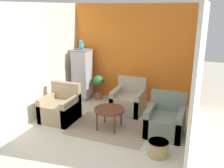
% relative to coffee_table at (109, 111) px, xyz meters
% --- Properties ---
extents(ground_plane, '(20.00, 20.00, 0.00)m').
position_rel_coffee_table_xyz_m(ground_plane, '(-0.06, -1.37, -0.44)').
color(ground_plane, beige).
rests_on(ground_plane, ground).
extents(wall_back_accent, '(3.81, 0.06, 2.78)m').
position_rel_coffee_table_xyz_m(wall_back_accent, '(-0.06, 2.03, 0.95)').
color(wall_back_accent, orange).
rests_on(wall_back_accent, ground_plane).
extents(wall_left, '(0.06, 3.38, 2.78)m').
position_rel_coffee_table_xyz_m(wall_left, '(-1.93, 0.32, 0.95)').
color(wall_left, beige).
rests_on(wall_left, ground_plane).
extents(wall_right, '(0.06, 3.38, 2.78)m').
position_rel_coffee_table_xyz_m(wall_right, '(1.81, 0.32, 0.95)').
color(wall_right, beige).
rests_on(wall_right, ground_plane).
extents(area_rug, '(1.77, 1.29, 0.01)m').
position_rel_coffee_table_xyz_m(area_rug, '(-0.00, 0.00, -0.43)').
color(area_rug, gray).
rests_on(area_rug, ground_plane).
extents(coffee_table, '(0.69, 0.69, 0.49)m').
position_rel_coffee_table_xyz_m(coffee_table, '(0.00, 0.00, 0.00)').
color(coffee_table, '#512D1E').
rests_on(coffee_table, ground_plane).
extents(armchair_left, '(0.78, 0.80, 0.89)m').
position_rel_coffee_table_xyz_m(armchair_left, '(-1.29, -0.01, -0.15)').
color(armchair_left, '#9E896B').
rests_on(armchair_left, ground_plane).
extents(armchair_right, '(0.78, 0.80, 0.89)m').
position_rel_coffee_table_xyz_m(armchair_right, '(1.23, 0.23, -0.15)').
color(armchair_right, slate).
rests_on(armchair_right, ground_plane).
extents(armchair_middle, '(0.78, 0.80, 0.89)m').
position_rel_coffee_table_xyz_m(armchair_middle, '(0.10, 1.10, -0.15)').
color(armchair_middle, tan).
rests_on(armchair_middle, ground_plane).
extents(birdcage, '(0.50, 0.50, 1.49)m').
position_rel_coffee_table_xyz_m(birdcage, '(-1.51, 1.55, 0.31)').
color(birdcage, slate).
rests_on(birdcage, ground_plane).
extents(parrot, '(0.13, 0.24, 0.28)m').
position_rel_coffee_table_xyz_m(parrot, '(-1.51, 1.56, 1.18)').
color(parrot, teal).
rests_on(parrot, birdcage).
extents(potted_plant, '(0.34, 0.31, 0.74)m').
position_rel_coffee_table_xyz_m(potted_plant, '(-1.04, 1.67, 0.03)').
color(potted_plant, brown).
rests_on(potted_plant, ground_plane).
extents(wicker_basket, '(0.40, 0.40, 0.29)m').
position_rel_coffee_table_xyz_m(wicker_basket, '(1.27, -0.67, -0.28)').
color(wicker_basket, tan).
rests_on(wicker_basket, ground_plane).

